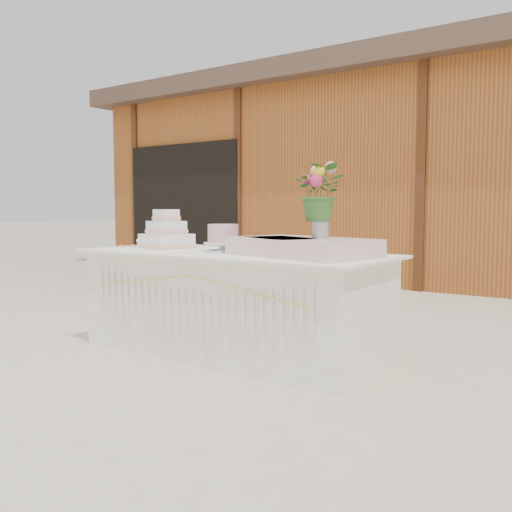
# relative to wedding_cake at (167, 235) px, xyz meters

# --- Properties ---
(ground) EXTENTS (80.00, 80.00, 0.00)m
(ground) POSITION_rel_wedding_cake_xyz_m (0.71, -0.02, -0.88)
(ground) COLOR beige
(ground) RESTS_ON ground
(barn) EXTENTS (12.60, 4.60, 3.30)m
(barn) POSITION_rel_wedding_cake_xyz_m (0.70, 5.97, 0.80)
(barn) COLOR brown
(barn) RESTS_ON ground
(cake_table) EXTENTS (2.40, 1.00, 0.77)m
(cake_table) POSITION_rel_wedding_cake_xyz_m (0.71, -0.03, -0.49)
(cake_table) COLOR white
(cake_table) RESTS_ON ground
(wedding_cake) EXTENTS (0.42, 0.42, 0.32)m
(wedding_cake) POSITION_rel_wedding_cake_xyz_m (0.00, 0.00, 0.00)
(wedding_cake) COLOR white
(wedding_cake) RESTS_ON cake_table
(pink_cake_stand) EXTENTS (0.29, 0.29, 0.21)m
(pink_cake_stand) POSITION_rel_wedding_cake_xyz_m (0.66, -0.08, 0.01)
(pink_cake_stand) COLOR white
(pink_cake_stand) RESTS_ON cake_table
(satin_runner) EXTENTS (1.08, 0.77, 0.12)m
(satin_runner) POSITION_rel_wedding_cake_xyz_m (1.32, -0.03, -0.05)
(satin_runner) COLOR beige
(satin_runner) RESTS_ON cake_table
(flower_vase) EXTENTS (0.12, 0.12, 0.16)m
(flower_vase) POSITION_rel_wedding_cake_xyz_m (1.45, -0.03, 0.10)
(flower_vase) COLOR #B4B4B9
(flower_vase) RESTS_ON satin_runner
(bouquet) EXTENTS (0.40, 0.36, 0.38)m
(bouquet) POSITION_rel_wedding_cake_xyz_m (1.45, -0.03, 0.37)
(bouquet) COLOR #326428
(bouquet) RESTS_ON flower_vase
(loose_flowers) EXTENTS (0.30, 0.41, 0.02)m
(loose_flowers) POSITION_rel_wedding_cake_xyz_m (-0.33, 0.02, -0.10)
(loose_flowers) COLOR #CB7C93
(loose_flowers) RESTS_ON cake_table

